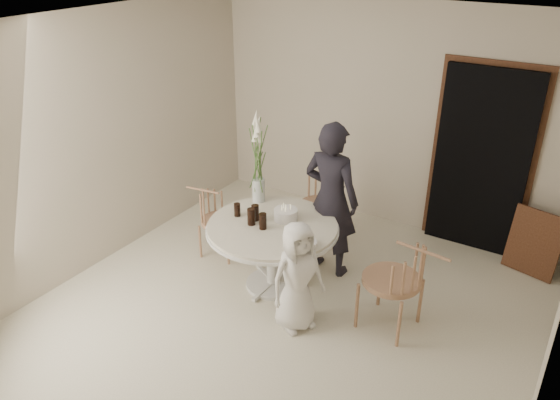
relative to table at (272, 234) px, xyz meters
The scene contains 18 objects.
ground 0.75m from the table, 35.54° to the right, with size 4.50×4.50×0.00m, color silver.
room_shell 1.09m from the table, 35.54° to the right, with size 4.50×4.50×4.50m.
doorway 2.49m from the table, 52.29° to the left, with size 1.00×0.10×2.10m, color black.
door_trim 2.53m from the table, 52.85° to the left, with size 1.12×0.03×2.22m, color brown.
table is the anchor object (origin of this frame).
picture_frame 2.81m from the table, 37.37° to the left, with size 0.54×0.04×0.72m, color brown.
chair_far 1.20m from the table, 91.61° to the left, with size 0.49×0.52×0.85m.
chair_right 1.39m from the table, ahead, with size 0.59×0.56×0.93m.
chair_left 0.98m from the table, 167.37° to the left, with size 0.50×0.47×0.78m.
girl 0.72m from the table, 60.25° to the left, with size 0.62×0.40×1.69m, color black.
boy 0.68m from the table, 37.86° to the right, with size 0.53×0.35×1.09m, color white.
birthday_cake 0.24m from the table, 70.18° to the left, with size 0.24×0.24×0.16m.
cola_tumbler_a 0.29m from the table, 148.55° to the right, with size 0.08×0.08×0.17m, color black.
cola_tumbler_b 0.23m from the table, 105.64° to the right, with size 0.08×0.08×0.16m, color black.
cola_tumbler_c 0.44m from the table, behind, with size 0.07×0.07×0.14m, color black.
cola_tumbler_d 0.28m from the table, behind, with size 0.08×0.08×0.17m, color black.
plate_stack 0.54m from the table, 20.12° to the right, with size 0.21×0.21×0.05m, color silver.
flower_vase 0.81m from the table, 138.41° to the left, with size 0.14×0.14×1.01m.
Camera 1 is at (2.23, -3.72, 3.37)m, focal length 35.00 mm.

